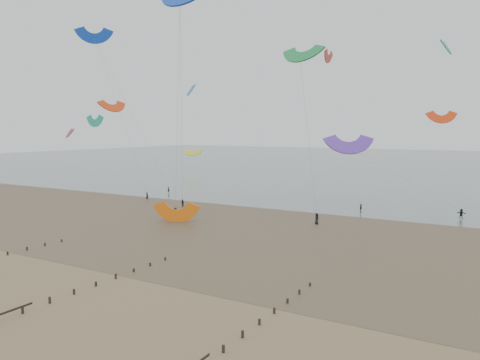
# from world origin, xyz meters

# --- Properties ---
(ground) EXTENTS (500.00, 500.00, 0.00)m
(ground) POSITION_xyz_m (0.00, 0.00, 0.00)
(ground) COLOR brown
(ground) RESTS_ON ground
(sea_and_shore) EXTENTS (500.00, 665.00, 0.03)m
(sea_and_shore) POSITION_xyz_m (-4.08, 34.40, 0.01)
(sea_and_shore) COLOR #475654
(sea_and_shore) RESTS_ON ground
(kitesurfer_lead) EXTENTS (0.67, 0.47, 1.76)m
(kitesurfer_lead) POSITION_xyz_m (-29.71, 47.04, 0.88)
(kitesurfer_lead) COLOR black
(kitesurfer_lead) RESTS_ON ground
(kitesurfers) EXTENTS (127.62, 25.11, 1.85)m
(kitesurfers) POSITION_xyz_m (28.69, 47.25, 0.85)
(kitesurfers) COLOR black
(kitesurfers) RESTS_ON ground
(grounded_kite) EXTENTS (7.91, 7.00, 3.63)m
(grounded_kite) POSITION_xyz_m (-9.20, 30.99, 0.00)
(grounded_kite) COLOR orange
(grounded_kite) RESTS_ON ground
(kites_airborne) EXTENTS (233.09, 103.39, 39.64)m
(kites_airborne) POSITION_xyz_m (-11.09, 87.07, 21.27)
(kites_airborne) COLOR #5326A9
(kites_airborne) RESTS_ON ground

